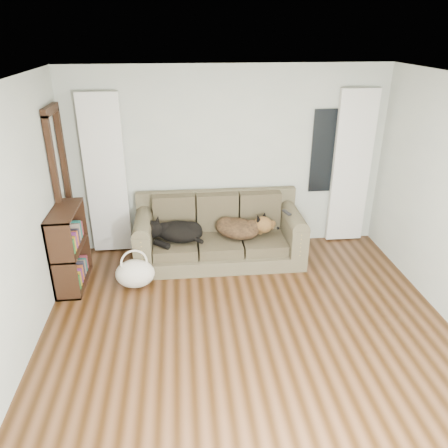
{
  "coord_description": "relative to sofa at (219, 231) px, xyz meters",
  "views": [
    {
      "loc": [
        -0.66,
        -3.46,
        3.04
      ],
      "look_at": [
        -0.14,
        1.6,
        0.72
      ],
      "focal_mm": 35.0,
      "sensor_mm": 36.0,
      "label": 1
    }
  ],
  "objects": [
    {
      "name": "floor",
      "position": [
        0.17,
        -1.97,
        -0.45
      ],
      "size": [
        5.0,
        5.0,
        0.0
      ],
      "primitive_type": "plane",
      "color": "black",
      "rests_on": "ground"
    },
    {
      "name": "ceiling",
      "position": [
        0.17,
        -1.97,
        2.15
      ],
      "size": [
        5.0,
        5.0,
        0.0
      ],
      "primitive_type": "plane",
      "color": "white",
      "rests_on": "ground"
    },
    {
      "name": "wall_back",
      "position": [
        0.17,
        0.53,
        0.85
      ],
      "size": [
        4.5,
        0.04,
        2.6
      ],
      "primitive_type": "cube",
      "color": "#B8BFB0",
      "rests_on": "ground"
    },
    {
      "name": "curtain_left",
      "position": [
        -1.53,
        0.45,
        0.7
      ],
      "size": [
        0.55,
        0.08,
        2.25
      ],
      "primitive_type": "cube",
      "color": "silver",
      "rests_on": "ground"
    },
    {
      "name": "curtain_right",
      "position": [
        1.97,
        0.45,
        0.7
      ],
      "size": [
        0.55,
        0.08,
        2.25
      ],
      "primitive_type": "cube",
      "color": "silver",
      "rests_on": "ground"
    },
    {
      "name": "window_pane",
      "position": [
        1.62,
        0.5,
        0.95
      ],
      "size": [
        0.5,
        0.03,
        1.2
      ],
      "primitive_type": "cube",
      "color": "black",
      "rests_on": "wall_back"
    },
    {
      "name": "door_casing",
      "position": [
        -2.03,
        0.07,
        0.6
      ],
      "size": [
        0.07,
        0.6,
        2.1
      ],
      "primitive_type": "cube",
      "color": "black",
      "rests_on": "ground"
    },
    {
      "name": "sofa",
      "position": [
        0.0,
        0.0,
        0.0
      ],
      "size": [
        2.29,
        0.99,
        0.94
      ],
      "primitive_type": "cube",
      "color": "brown",
      "rests_on": "floor"
    },
    {
      "name": "dog_black_lab",
      "position": [
        -0.59,
        -0.04,
        0.03
      ],
      "size": [
        0.75,
        0.62,
        0.27
      ],
      "primitive_type": "ellipsoid",
      "rotation": [
        0.0,
        0.0,
        -0.3
      ],
      "color": "black",
      "rests_on": "sofa"
    },
    {
      "name": "dog_shepherd",
      "position": [
        0.29,
        -0.01,
        0.04
      ],
      "size": [
        0.8,
        0.74,
        0.29
      ],
      "primitive_type": "ellipsoid",
      "rotation": [
        0.0,
        0.0,
        2.59
      ],
      "color": "black",
      "rests_on": "sofa"
    },
    {
      "name": "tv_remote",
      "position": [
        0.91,
        -0.11,
        0.28
      ],
      "size": [
        0.1,
        0.19,
        0.02
      ],
      "primitive_type": "cube",
      "rotation": [
        0.0,
        0.0,
        0.27
      ],
      "color": "black",
      "rests_on": "sofa"
    },
    {
      "name": "tote_bag",
      "position": [
        -1.13,
        -0.59,
        -0.29
      ],
      "size": [
        0.54,
        0.45,
        0.36
      ],
      "primitive_type": "ellipsoid",
      "rotation": [
        0.0,
        0.0,
        -0.14
      ],
      "color": "beige",
      "rests_on": "floor"
    },
    {
      "name": "bookshelf",
      "position": [
        -1.92,
        -0.44,
        0.05
      ],
      "size": [
        0.39,
        0.85,
        1.03
      ],
      "primitive_type": "cube",
      "rotation": [
        0.0,
        0.0,
        0.1
      ],
      "color": "black",
      "rests_on": "floor"
    }
  ]
}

